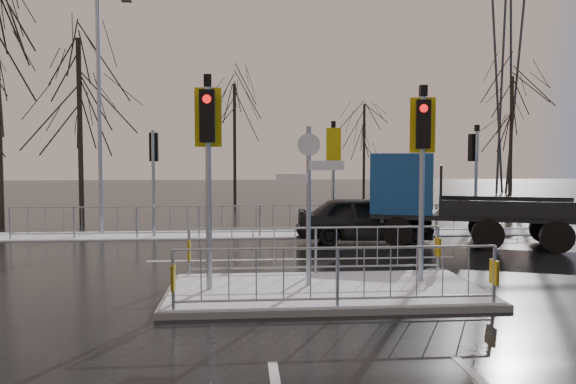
{
  "coord_description": "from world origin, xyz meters",
  "views": [
    {
      "loc": [
        -1.57,
        -10.51,
        2.6
      ],
      "look_at": [
        -0.47,
        2.93,
        1.8
      ],
      "focal_mm": 35.0,
      "sensor_mm": 36.0,
      "label": 1
    }
  ],
  "objects": [
    {
      "name": "tree_far_a",
      "position": [
        -2.0,
        22.0,
        4.82
      ],
      "size": [
        3.75,
        3.75,
        7.08
      ],
      "color": "black",
      "rests_on": "ground"
    },
    {
      "name": "car_far_lane",
      "position": [
        2.21,
        6.63,
        0.73
      ],
      "size": [
        4.37,
        2.01,
        1.45
      ],
      "primitive_type": "imported",
      "rotation": [
        0.0,
        0.0,
        1.5
      ],
      "color": "black",
      "rests_on": "ground"
    },
    {
      "name": "ground",
      "position": [
        0.0,
        0.0,
        0.0
      ],
      "size": [
        120.0,
        120.0,
        0.0
      ],
      "primitive_type": "plane",
      "color": "black",
      "rests_on": "ground"
    },
    {
      "name": "tree_far_b",
      "position": [
        6.0,
        24.0,
        4.18
      ],
      "size": [
        3.25,
        3.25,
        6.14
      ],
      "color": "black",
      "rests_on": "ground"
    },
    {
      "name": "tree_near_b",
      "position": [
        -8.0,
        12.5,
        5.15
      ],
      "size": [
        4.0,
        4.0,
        7.55
      ],
      "color": "black",
      "rests_on": "ground"
    },
    {
      "name": "lane_markings",
      "position": [
        0.0,
        -0.33,
        0.0
      ],
      "size": [
        8.0,
        11.38,
        0.01
      ],
      "color": "silver",
      "rests_on": "ground"
    },
    {
      "name": "snow_verge",
      "position": [
        0.0,
        8.6,
        0.02
      ],
      "size": [
        30.0,
        2.0,
        0.04
      ],
      "primitive_type": "cube",
      "color": "white",
      "rests_on": "ground"
    },
    {
      "name": "traffic_island",
      "position": [
        -0.01,
        0.01,
        0.39
      ],
      "size": [
        6.0,
        3.04,
        4.15
      ],
      "color": "slate",
      "rests_on": "ground"
    },
    {
      "name": "far_kerb_fixtures",
      "position": [
        0.29,
        8.09,
        1.02
      ],
      "size": [
        18.0,
        0.65,
        3.83
      ],
      "color": "#8E949B",
      "rests_on": "ground"
    },
    {
      "name": "pylon_wires",
      "position": [
        16.88,
        30.0,
        11.03
      ],
      "size": [
        70.0,
        2.38,
        19.97
      ],
      "color": "#2D3033",
      "rests_on": "ground"
    },
    {
      "name": "tree_far_c",
      "position": [
        14.0,
        21.0,
        5.15
      ],
      "size": [
        4.0,
        4.0,
        7.55
      ],
      "color": "black",
      "rests_on": "ground"
    },
    {
      "name": "street_lamp_left",
      "position": [
        -6.43,
        9.5,
        4.49
      ],
      "size": [
        1.25,
        0.18,
        8.2
      ],
      "color": "#8E949B",
      "rests_on": "ground"
    },
    {
      "name": "flatbed_truck",
      "position": [
        4.2,
        6.22,
        1.47
      ],
      "size": [
        6.34,
        4.05,
        2.76
      ],
      "color": "black",
      "rests_on": "ground"
    }
  ]
}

